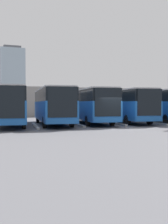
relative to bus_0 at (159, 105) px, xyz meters
name	(u,v)px	position (x,y,z in m)	size (l,w,h in m)	color
ground_plane	(116,128)	(7.88, 5.11, -1.90)	(600.00, 600.00, 0.00)	#5B5B60
bus_0	(159,105)	(0.00, 0.00, 0.00)	(3.85, 11.40, 3.41)	#19519E
curb_divider_0	(153,123)	(1.97, 1.65, -1.82)	(0.24, 5.77, 0.15)	#B2B2AD
bus_1	(125,105)	(3.94, -0.54, 0.00)	(3.85, 11.40, 3.41)	#19519E
curb_divider_1	(115,123)	(5.91, 1.11, -1.82)	(0.24, 5.77, 0.15)	#B2B2AD
bus_2	(90,105)	(7.88, -0.57, 0.00)	(3.85, 11.40, 3.41)	#19519E
curb_divider_2	(77,124)	(9.85, 1.08, -1.82)	(0.24, 5.77, 0.15)	#B2B2AD
bus_3	(53,105)	(11.83, -0.20, 0.00)	(3.85, 11.40, 3.41)	#19519E
curb_divider_3	(35,126)	(13.80, 1.46, -1.82)	(0.24, 5.77, 0.15)	#B2B2AD
bus_4	(10,105)	(15.77, -0.28, 0.00)	(3.85, 11.40, 3.41)	#19519E
station_building	(43,102)	(7.88, -22.36, 0.41)	(25.44, 15.57, 4.56)	gray
office_tower	(12,77)	(-11.07, -238.23, 24.48)	(21.50, 21.50, 53.95)	#93A8B7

